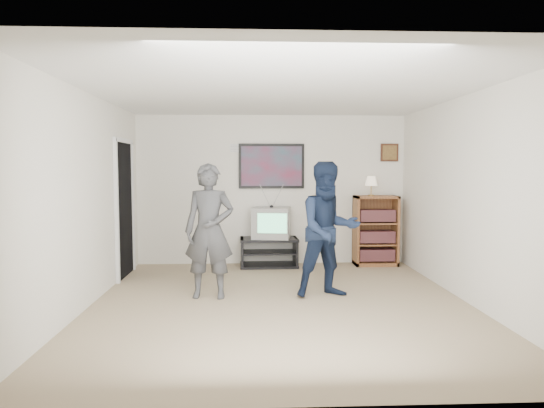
{
  "coord_description": "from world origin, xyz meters",
  "views": [
    {
      "loc": [
        -0.36,
        -5.66,
        1.62
      ],
      "look_at": [
        -0.07,
        0.64,
        1.15
      ],
      "focal_mm": 32.0,
      "sensor_mm": 36.0,
      "label": 1
    }
  ],
  "objects": [
    {
      "name": "small_picture",
      "position": [
        2.0,
        2.48,
        1.88
      ],
      "size": [
        0.3,
        0.03,
        0.3
      ],
      "primitive_type": "cube",
      "color": "#341910",
      "rests_on": "room_shell"
    },
    {
      "name": "bookshelf",
      "position": [
        1.73,
        2.28,
        0.58
      ],
      "size": [
        0.71,
        0.4,
        1.16
      ],
      "primitive_type": null,
      "color": "brown",
      "rests_on": "room_shell"
    },
    {
      "name": "media_stand",
      "position": [
        -0.05,
        2.23,
        0.24
      ],
      "size": [
        0.96,
        0.55,
        0.47
      ],
      "rotation": [
        0.0,
        0.0,
        0.03
      ],
      "color": "black",
      "rests_on": "room_shell"
    },
    {
      "name": "person_short",
      "position": [
        0.62,
        0.33,
        0.85
      ],
      "size": [
        0.95,
        0.81,
        1.7
      ],
      "primitive_type": "imported",
      "rotation": [
        0.0,
        0.0,
        0.22
      ],
      "color": "#121C32",
      "rests_on": "room_shell"
    },
    {
      "name": "doorway",
      "position": [
        -2.23,
        1.6,
        1.0
      ],
      "size": [
        0.03,
        0.85,
        2.0
      ],
      "primitive_type": "cube",
      "color": "black",
      "rests_on": "room_shell"
    },
    {
      "name": "room_shell",
      "position": [
        0.0,
        0.35,
        1.25
      ],
      "size": [
        4.51,
        5.0,
        2.51
      ],
      "color": "#78674C",
      "rests_on": "ground"
    },
    {
      "name": "table_lamp",
      "position": [
        1.64,
        2.26,
        1.32
      ],
      "size": [
        0.2,
        0.2,
        0.33
      ],
      "primitive_type": null,
      "color": "beige",
      "rests_on": "bookshelf"
    },
    {
      "name": "air_vent",
      "position": [
        -0.55,
        2.48,
        1.95
      ],
      "size": [
        0.28,
        0.02,
        0.14
      ],
      "primitive_type": "cube",
      "color": "white",
      "rests_on": "room_shell"
    },
    {
      "name": "crt_television",
      "position": [
        -0.01,
        2.23,
        0.72
      ],
      "size": [
        0.67,
        0.6,
        0.51
      ],
      "primitive_type": null,
      "rotation": [
        0.0,
        0.0,
        -0.17
      ],
      "color": "#979692",
      "rests_on": "media_stand"
    },
    {
      "name": "controller_right",
      "position": [
        0.57,
        0.52,
        1.11
      ],
      "size": [
        0.05,
        0.11,
        0.03
      ],
      "primitive_type": "cube",
      "rotation": [
        0.0,
        0.0,
        -0.15
      ],
      "color": "white",
      "rests_on": "person_short"
    },
    {
      "name": "controller_left",
      "position": [
        -0.85,
        0.52,
        1.12
      ],
      "size": [
        0.07,
        0.11,
        0.03
      ],
      "primitive_type": "cube",
      "rotation": [
        0.0,
        0.0,
        -0.34
      ],
      "color": "white",
      "rests_on": "person_tall"
    },
    {
      "name": "person_tall",
      "position": [
        -0.87,
        0.35,
        0.84
      ],
      "size": [
        0.64,
        0.45,
        1.68
      ],
      "primitive_type": "imported",
      "rotation": [
        0.0,
        0.0,
        -0.07
      ],
      "color": "#3A3B3E",
      "rests_on": "room_shell"
    },
    {
      "name": "poster",
      "position": [
        0.0,
        2.48,
        1.65
      ],
      "size": [
        1.1,
        0.03,
        0.75
      ],
      "primitive_type": "cube",
      "color": "black",
      "rests_on": "room_shell"
    }
  ]
}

